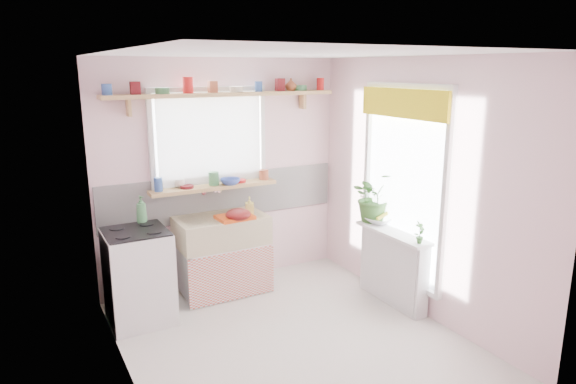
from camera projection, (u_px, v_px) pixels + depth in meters
room at (308, 169)px, 5.33m from camera, size 3.20×3.20×3.20m
sink_unit at (222, 254)px, 5.54m from camera, size 0.95×0.65×1.11m
cooker at (139, 276)px, 4.88m from camera, size 0.58×0.58×0.93m
radiator_ledge at (393, 266)px, 5.30m from camera, size 0.22×0.95×0.78m
windowsill at (214, 187)px, 5.53m from camera, size 1.40×0.22×0.04m
pine_shelf at (225, 94)px, 5.36m from camera, size 2.52×0.24×0.04m
shelf_crockery at (222, 87)px, 5.34m from camera, size 2.47×0.11×0.12m
sill_crockery at (214, 180)px, 5.52m from camera, size 1.35×0.11×0.12m
dish_tray at (235, 217)px, 5.37m from camera, size 0.38×0.29×0.04m
colander at (238, 214)px, 5.32m from camera, size 0.30×0.30×0.12m
jade_plant at (374, 197)px, 5.50m from camera, size 0.51×0.45×0.54m
fruit_bowl at (379, 220)px, 5.46m from camera, size 0.36×0.36×0.07m
herb_pot at (420, 232)px, 4.82m from camera, size 0.13×0.10×0.22m
soap_bottle_sink at (250, 206)px, 5.50m from camera, size 0.12×0.12×0.20m
sill_cup at (179, 183)px, 5.40m from camera, size 0.12×0.12×0.09m
sill_bowl at (230, 181)px, 5.55m from camera, size 0.22×0.22×0.07m
shelf_vase at (291, 84)px, 5.75m from camera, size 0.17×0.17×0.14m
cooker_bottle at (141, 209)px, 4.99m from camera, size 0.13×0.13×0.27m
fruit at (379, 215)px, 5.46m from camera, size 0.20×0.14×0.10m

